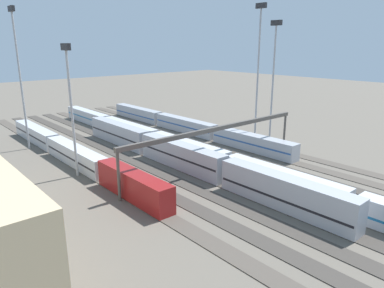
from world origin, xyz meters
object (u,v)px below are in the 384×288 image
at_px(train_on_track_4, 188,150).
at_px(light_mast_3, 18,63).
at_px(signal_gantry, 219,131).
at_px(train_on_track_1, 185,125).
at_px(train_on_track_8, 72,153).
at_px(light_mast_2, 259,59).
at_px(train_on_track_5, 181,156).
at_px(light_mast_0, 274,68).
at_px(light_mast_1, 70,93).

xyz_separation_m(train_on_track_4, light_mast_3, (30.63, 23.43, 17.88)).
relative_size(light_mast_3, signal_gantry, 0.71).
bearing_deg(light_mast_3, train_on_track_4, -142.59).
bearing_deg(train_on_track_1, light_mast_3, 72.52).
xyz_separation_m(train_on_track_8, light_mast_2, (-14.48, -42.00, 18.46)).
relative_size(train_on_track_5, train_on_track_8, 1.08).
bearing_deg(light_mast_0, light_mast_1, 78.02).
distance_m(train_on_track_5, train_on_track_8, 23.22).
bearing_deg(train_on_track_5, train_on_track_8, 40.26).
xyz_separation_m(train_on_track_1, light_mast_1, (-12.73, 37.44, 13.63)).
height_order(light_mast_0, signal_gantry, light_mast_0).
xyz_separation_m(light_mast_1, light_mast_2, (-6.44, -44.44, 4.92)).
height_order(train_on_track_5, light_mast_1, light_mast_1).
relative_size(train_on_track_4, train_on_track_5, 1.68).
xyz_separation_m(train_on_track_5, signal_gantry, (-5.39, -5.00, 5.19)).
height_order(train_on_track_8, light_mast_2, light_mast_2).
relative_size(light_mast_1, signal_gantry, 0.54).
bearing_deg(train_on_track_1, signal_gantry, 151.64).
distance_m(train_on_track_1, signal_gantry, 32.10).
distance_m(train_on_track_4, train_on_track_5, 6.35).
xyz_separation_m(train_on_track_4, light_mast_1, (5.81, 22.44, 13.64)).
xyz_separation_m(train_on_track_1, train_on_track_8, (-4.69, 35.00, 0.09)).
bearing_deg(train_on_track_8, train_on_track_1, -82.37).
bearing_deg(train_on_track_4, light_mast_2, -91.64).
relative_size(train_on_track_8, light_mast_0, 2.26).
bearing_deg(signal_gantry, light_mast_0, -77.43).
distance_m(light_mast_2, signal_gantry, 26.86).
relative_size(train_on_track_5, light_mast_3, 2.24).
distance_m(train_on_track_5, light_mast_1, 23.82).
height_order(light_mast_1, signal_gantry, light_mast_1).
distance_m(train_on_track_4, train_on_track_8, 24.33).
height_order(train_on_track_8, light_mast_1, light_mast_1).
xyz_separation_m(train_on_track_1, light_mast_3, (12.10, 38.43, 17.87)).
relative_size(train_on_track_5, light_mast_0, 2.43).
bearing_deg(light_mast_1, train_on_track_4, -104.51).
bearing_deg(light_mast_2, train_on_track_5, 96.82).
distance_m(train_on_track_8, light_mast_2, 48.11).
relative_size(light_mast_1, light_mast_2, 0.73).
distance_m(light_mast_0, light_mast_2, 4.27).
bearing_deg(train_on_track_1, train_on_track_8, 97.63).
relative_size(light_mast_0, light_mast_2, 0.88).
xyz_separation_m(train_on_track_5, train_on_track_8, (17.71, 15.00, -0.50)).
bearing_deg(train_on_track_1, train_on_track_4, 141.02).
relative_size(train_on_track_8, light_mast_1, 2.75).
bearing_deg(light_mast_2, train_on_track_8, 70.98).
xyz_separation_m(train_on_track_4, train_on_track_5, (-3.86, 5.00, 0.60)).
height_order(train_on_track_1, train_on_track_5, train_on_track_5).
bearing_deg(light_mast_3, train_on_track_1, -107.48).
bearing_deg(light_mast_1, train_on_track_5, -119.00).
bearing_deg(light_mast_0, train_on_track_4, 80.46).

